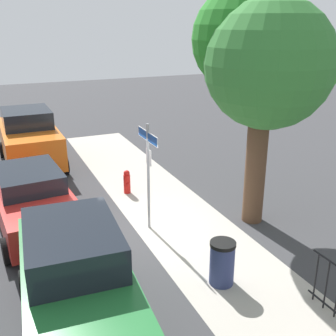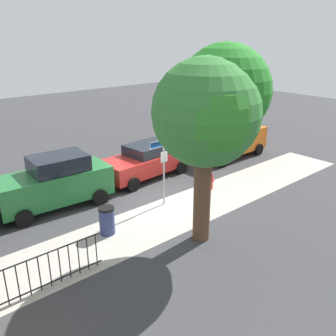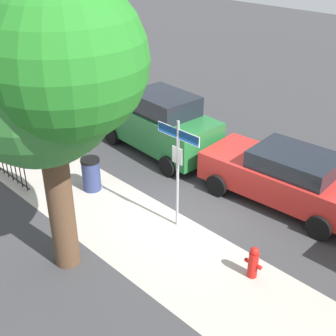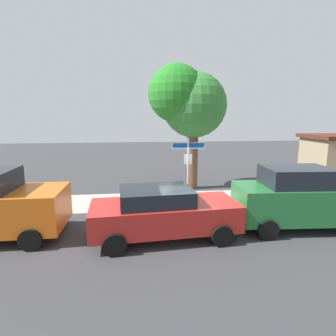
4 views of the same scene
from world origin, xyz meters
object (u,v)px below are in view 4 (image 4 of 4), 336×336
at_px(car_green, 301,198).
at_px(car_red, 163,212).
at_px(utility_shed, 334,158).
at_px(street_sign, 188,160).
at_px(shade_tree, 190,103).
at_px(trash_bin, 250,189).
at_px(fire_hydrant, 128,198).

bearing_deg(car_green, car_red, -173.31).
bearing_deg(car_red, utility_shed, 26.60).
xyz_separation_m(street_sign, car_green, (3.34, -2.58, -0.95)).
xyz_separation_m(shade_tree, car_green, (2.75, -5.52, -3.37)).
bearing_deg(car_red, car_green, -1.24).
relative_size(car_green, trash_bin, 4.53).
relative_size(shade_tree, trash_bin, 6.36).
distance_m(street_sign, car_green, 4.33).
bearing_deg(car_green, trash_bin, 100.99).
xyz_separation_m(street_sign, trash_bin, (2.95, 0.50, -1.49)).
bearing_deg(shade_tree, street_sign, -101.44).
height_order(car_green, utility_shed, utility_shed).
height_order(car_red, trash_bin, car_red).
bearing_deg(car_green, fire_hydrant, 158.20).
xyz_separation_m(utility_shed, trash_bin, (-6.19, -2.90, -0.89)).
bearing_deg(shade_tree, utility_shed, 3.10).
bearing_deg(trash_bin, car_green, -82.70).
xyz_separation_m(fire_hydrant, trash_bin, (5.44, 0.30, 0.11)).
bearing_deg(car_green, street_sign, 145.99).
distance_m(car_red, fire_hydrant, 3.28).
xyz_separation_m(shade_tree, trash_bin, (2.35, -2.44, -3.90)).
bearing_deg(trash_bin, shade_tree, 134.00).
height_order(shade_tree, trash_bin, shade_tree).
relative_size(shade_tree, fire_hydrant, 8.00).
distance_m(car_red, car_green, 4.65).
distance_m(street_sign, fire_hydrant, 2.97).
distance_m(fire_hydrant, trash_bin, 5.45).
bearing_deg(shade_tree, trash_bin, -46.00).
bearing_deg(street_sign, car_red, -114.56).
height_order(fire_hydrant, trash_bin, trash_bin).
bearing_deg(fire_hydrant, trash_bin, 3.16).
bearing_deg(utility_shed, street_sign, -159.59).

